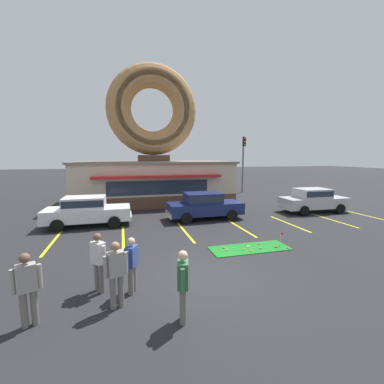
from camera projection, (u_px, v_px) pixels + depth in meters
ground_plane at (211, 278)px, 7.95m from camera, size 160.00×160.00×0.00m
donut_shop_building at (153, 157)px, 20.76m from camera, size 12.30×6.75×10.96m
putting_mat at (250, 248)px, 10.47m from camera, size 3.27×1.19×0.03m
mini_donut_near_left at (227, 250)px, 10.20m from camera, size 0.13×0.13×0.04m
mini_donut_near_right at (244, 249)px, 10.26m from camera, size 0.13×0.13×0.04m
mini_donut_mid_left at (251, 251)px, 10.08m from camera, size 0.13×0.13×0.04m
mini_donut_mid_centre at (248, 246)px, 10.61m from camera, size 0.13×0.13×0.04m
mini_donut_mid_right at (259, 244)px, 10.89m from camera, size 0.13×0.13×0.04m
mini_donut_far_left at (288, 248)px, 10.46m from camera, size 0.13×0.13×0.04m
mini_donut_far_centre at (276, 247)px, 10.53m from camera, size 0.13×0.13×0.04m
mini_donut_far_right at (261, 248)px, 10.41m from camera, size 0.13×0.13×0.04m
mini_donut_extra at (224, 248)px, 10.45m from camera, size 0.13×0.13×0.04m
golf_ball at (234, 248)px, 10.41m from camera, size 0.04×0.04×0.04m
putting_flag_pin at (281, 236)px, 10.73m from camera, size 0.13×0.01×0.55m
car_silver at (313, 199)px, 17.36m from camera, size 4.61×2.09×1.60m
car_white at (87, 210)px, 13.85m from camera, size 4.57×2.01×1.60m
car_navy at (204, 205)px, 15.38m from camera, size 4.56×1.98×1.60m
pedestrian_blue_sweater_man at (27, 286)px, 5.57m from camera, size 0.57×0.35×1.69m
pedestrian_hooded_kid at (183, 283)px, 5.74m from camera, size 0.33×0.58×1.68m
pedestrian_leather_jacket_man at (132, 263)px, 6.98m from camera, size 0.39×0.54×1.57m
pedestrian_clipboard_woman at (116, 271)px, 6.27m from camera, size 0.57×0.35×1.69m
pedestrian_beanie_man at (98, 260)px, 7.04m from camera, size 0.43×0.48×1.68m
trash_bin at (84, 205)px, 17.19m from camera, size 0.57×0.57×0.97m
traffic_light_pole at (243, 157)px, 26.46m from camera, size 0.28×0.47×5.80m
parking_stripe_far_left at (53, 242)px, 11.27m from camera, size 0.12×3.60×0.01m
parking_stripe_left at (123, 237)px, 12.05m from camera, size 0.12×3.60×0.01m
parking_stripe_mid_left at (185, 232)px, 12.83m from camera, size 0.12×3.60×0.01m
parking_stripe_centre at (240, 227)px, 13.62m from camera, size 0.12×3.60×0.01m
parking_stripe_mid_right at (289, 224)px, 14.40m from camera, size 0.12×3.60×0.01m
parking_stripe_right at (333, 220)px, 15.18m from camera, size 0.12×3.60×0.01m
parking_stripe_far_right at (372, 217)px, 15.97m from camera, size 0.12×3.60×0.01m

